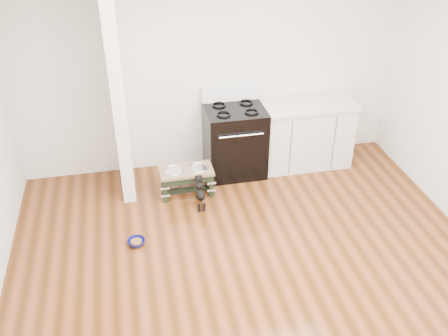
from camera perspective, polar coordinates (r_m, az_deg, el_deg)
ground at (r=5.12m, az=3.96°, el=-13.31°), size 5.00×5.00×0.00m
room_shell at (r=4.13m, az=4.79°, el=2.71°), size 5.00×5.00×5.00m
partition_wall at (r=5.99m, az=-12.11°, el=8.90°), size 0.15×0.80×2.70m
oven_range at (r=6.56m, az=1.23°, el=3.28°), size 0.76×0.69×1.14m
cabinet_run at (r=6.86m, az=9.21°, el=3.94°), size 1.24×0.64×0.91m
dog_feeder at (r=6.22m, az=-4.30°, el=-0.98°), size 0.66×0.35×0.37m
puppy at (r=6.00m, az=-2.76°, el=-2.69°), size 0.12×0.34×0.40m
floor_bowl at (r=5.63m, az=-9.98°, el=-8.35°), size 0.23×0.23×0.06m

